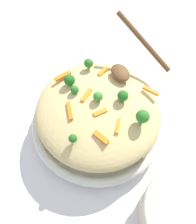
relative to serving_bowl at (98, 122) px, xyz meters
name	(u,v)px	position (x,y,z in m)	size (l,w,h in m)	color
ground_plane	(98,127)	(0.00, 0.00, -0.03)	(2.40, 2.40, 0.00)	silver
serving_bowl	(98,122)	(0.00, 0.00, 0.00)	(0.33, 0.33, 0.05)	silver
pasta_mound	(98,110)	(0.00, 0.00, 0.06)	(0.30, 0.29, 0.08)	#D1BA7A
carrot_piece_0	(151,91)	(-0.02, -0.12, 0.10)	(0.04, 0.01, 0.01)	orange
carrot_piece_1	(86,95)	(0.02, 0.02, 0.10)	(0.04, 0.01, 0.01)	orange
carrot_piece_2	(63,76)	(0.10, 0.05, 0.10)	(0.04, 0.01, 0.01)	orange
carrot_piece_3	(103,71)	(0.07, -0.05, 0.10)	(0.03, 0.01, 0.01)	orange
carrot_piece_4	(70,111)	(0.00, 0.07, 0.10)	(0.04, 0.01, 0.01)	orange
carrot_piece_5	(118,126)	(-0.07, -0.01, 0.10)	(0.03, 0.01, 0.01)	orange
carrot_piece_6	(101,137)	(-0.08, 0.03, 0.10)	(0.04, 0.01, 0.01)	orange
carrot_piece_7	(100,112)	(-0.03, 0.01, 0.10)	(0.03, 0.01, 0.01)	orange
broccoli_floret_0	(143,117)	(-0.08, -0.06, 0.11)	(0.03, 0.03, 0.04)	#296820
broccoli_floret_1	(89,63)	(0.10, -0.02, 0.11)	(0.02, 0.02, 0.03)	#296820
broccoli_floret_2	(75,90)	(0.04, 0.04, 0.11)	(0.02, 0.02, 0.02)	#296820
broccoli_floret_3	(73,139)	(-0.07, 0.08, 0.11)	(0.02, 0.02, 0.02)	#205B1C
broccoli_floret_4	(123,96)	(-0.02, -0.05, 0.11)	(0.02, 0.02, 0.03)	#205B1C
broccoli_floret_5	(69,80)	(0.07, 0.04, 0.11)	(0.03, 0.03, 0.03)	#205B1C
broccoli_floret_6	(98,98)	(0.00, 0.00, 0.11)	(0.02, 0.02, 0.02)	#377928
serving_spoon	(129,61)	(0.06, -0.11, 0.12)	(0.16, 0.13, 0.09)	brown
companion_bowl	(187,216)	(-0.27, -0.07, 0.02)	(0.18, 0.18, 0.08)	beige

